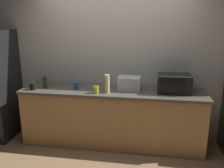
% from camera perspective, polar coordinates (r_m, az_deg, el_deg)
% --- Properties ---
extents(ground_plane, '(8.00, 8.00, 0.00)m').
position_cam_1_polar(ground_plane, '(3.65, -1.04, -17.01)').
color(ground_plane, '#93704C').
extents(back_wall, '(6.40, 0.10, 2.70)m').
position_cam_1_polar(back_wall, '(3.94, 0.95, 6.47)').
color(back_wall, beige).
rests_on(back_wall, ground_plane).
extents(counter_run, '(2.84, 0.64, 0.90)m').
position_cam_1_polar(counter_run, '(3.79, 0.00, -8.02)').
color(counter_run, '#B27F4C').
rests_on(counter_run, ground_plane).
extents(microwave, '(0.48, 0.35, 0.27)m').
position_cam_1_polar(microwave, '(3.63, 14.75, 0.12)').
color(microwave, black).
rests_on(microwave, counter_run).
extents(toaster_oven, '(0.34, 0.26, 0.21)m').
position_cam_1_polar(toaster_oven, '(3.64, 4.23, 0.15)').
color(toaster_oven, '#B7BABF').
rests_on(toaster_oven, counter_run).
extents(bottle_vinegar, '(0.08, 0.08, 0.27)m').
position_cam_1_polar(bottle_vinegar, '(3.48, -1.19, 0.03)').
color(bottle_vinegar, beige).
rests_on(bottle_vinegar, counter_run).
extents(bottle_wine, '(0.06, 0.06, 0.18)m').
position_cam_1_polar(bottle_wine, '(3.89, -15.88, 0.41)').
color(bottle_wine, '#1E3F19').
rests_on(bottle_wine, counter_run).
extents(mug_yellow, '(0.09, 0.09, 0.11)m').
position_cam_1_polar(mug_yellow, '(3.49, -3.84, -1.36)').
color(mug_yellow, yellow).
rests_on(mug_yellow, counter_run).
extents(mug_black, '(0.09, 0.09, 0.11)m').
position_cam_1_polar(mug_black, '(3.86, -18.56, -0.53)').
color(mug_black, black).
rests_on(mug_black, counter_run).
extents(mug_blue, '(0.08, 0.08, 0.11)m').
position_cam_1_polar(mug_blue, '(3.74, -8.64, -0.38)').
color(mug_blue, '#2D4CB2').
rests_on(mug_blue, counter_run).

